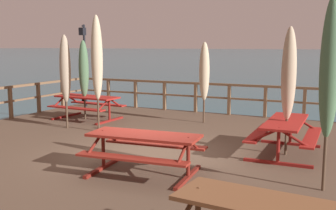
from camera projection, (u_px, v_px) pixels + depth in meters
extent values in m
plane|color=#2D5B6B|center=(151.00, 188.00, 9.14)|extent=(600.00, 600.00, 0.00)
cube|color=brown|center=(151.00, 171.00, 9.08)|extent=(12.86, 11.88, 0.77)
cube|color=brown|center=(229.00, 85.00, 14.03)|extent=(12.56, 0.09, 0.08)
cube|color=brown|center=(229.00, 98.00, 14.10)|extent=(12.56, 0.07, 0.06)
cube|color=brown|center=(83.00, 91.00, 16.80)|extent=(0.10, 0.10, 1.05)
cube|color=brown|center=(108.00, 93.00, 16.26)|extent=(0.10, 0.10, 1.05)
cube|color=brown|center=(136.00, 94.00, 15.72)|extent=(0.10, 0.10, 1.05)
cube|color=brown|center=(165.00, 96.00, 15.18)|extent=(0.10, 0.10, 1.05)
cube|color=brown|center=(196.00, 98.00, 14.64)|extent=(0.10, 0.10, 1.05)
cube|color=brown|center=(229.00, 100.00, 14.10)|extent=(0.10, 0.10, 1.05)
cube|color=brown|center=(265.00, 102.00, 13.56)|extent=(0.10, 0.10, 1.05)
cube|color=brown|center=(304.00, 104.00, 13.02)|extent=(0.10, 0.10, 1.05)
cube|color=brown|center=(11.00, 103.00, 13.36)|extent=(0.10, 0.10, 1.05)
cube|color=brown|center=(39.00, 98.00, 14.51)|extent=(0.10, 0.10, 1.05)
cube|color=brown|center=(63.00, 94.00, 15.66)|extent=(0.10, 0.10, 1.05)
cube|color=brown|center=(83.00, 91.00, 16.80)|extent=(0.10, 0.10, 1.05)
cube|color=maroon|center=(87.00, 97.00, 13.22)|extent=(2.19, 0.86, 0.05)
cube|color=maroon|center=(76.00, 108.00, 12.78)|extent=(2.17, 0.38, 0.04)
cube|color=maroon|center=(98.00, 104.00, 13.75)|extent=(2.17, 0.38, 0.04)
cube|color=maroon|center=(67.00, 116.00, 13.75)|extent=(0.14, 1.40, 0.06)
cylinder|color=maroon|center=(66.00, 106.00, 13.70)|extent=(0.07, 0.07, 0.74)
cylinder|color=maroon|center=(60.00, 101.00, 13.42)|extent=(0.08, 0.63, 0.37)
cylinder|color=maroon|center=(72.00, 99.00, 13.91)|extent=(0.08, 0.63, 0.37)
cube|color=maroon|center=(110.00, 121.00, 12.90)|extent=(0.14, 1.40, 0.06)
cylinder|color=maroon|center=(109.00, 110.00, 12.85)|extent=(0.07, 0.07, 0.74)
cylinder|color=maroon|center=(104.00, 104.00, 12.58)|extent=(0.08, 0.63, 0.37)
cylinder|color=maroon|center=(114.00, 102.00, 13.06)|extent=(0.08, 0.63, 0.37)
cube|color=brown|center=(274.00, 205.00, 4.29)|extent=(2.20, 0.92, 0.05)
cylinder|color=brown|center=(208.00, 195.00, 5.00)|extent=(0.10, 0.63, 0.37)
cube|color=maroon|center=(286.00, 121.00, 8.98)|extent=(0.82, 2.18, 0.05)
cube|color=maroon|center=(312.00, 137.00, 8.79)|extent=(0.34, 2.17, 0.04)
cube|color=maroon|center=(260.00, 132.00, 9.25)|extent=(0.34, 2.17, 0.04)
cube|color=maroon|center=(278.00, 163.00, 8.27)|extent=(1.40, 0.12, 0.06)
cylinder|color=maroon|center=(278.00, 147.00, 8.22)|extent=(0.07, 0.07, 0.74)
cylinder|color=maroon|center=(293.00, 138.00, 8.07)|extent=(0.63, 0.07, 0.37)
cylinder|color=maroon|center=(265.00, 135.00, 8.30)|extent=(0.63, 0.07, 0.37)
cube|color=maroon|center=(290.00, 144.00, 9.89)|extent=(1.40, 0.12, 0.06)
cylinder|color=maroon|center=(290.00, 130.00, 9.84)|extent=(0.07, 0.07, 0.74)
cylinder|color=maroon|center=(303.00, 122.00, 9.70)|extent=(0.63, 0.07, 0.37)
cylinder|color=maroon|center=(279.00, 120.00, 9.93)|extent=(0.63, 0.07, 0.37)
cube|color=maroon|center=(144.00, 135.00, 7.60)|extent=(2.17, 0.95, 0.05)
cube|color=maroon|center=(131.00, 159.00, 7.13)|extent=(2.13, 0.48, 0.04)
cube|color=maroon|center=(155.00, 144.00, 8.16)|extent=(2.13, 0.48, 0.04)
cube|color=maroon|center=(104.00, 167.00, 8.01)|extent=(0.21, 1.40, 0.06)
cylinder|color=maroon|center=(103.00, 150.00, 7.96)|extent=(0.07, 0.07, 0.74)
cylinder|color=maroon|center=(96.00, 143.00, 7.67)|extent=(0.11, 0.63, 0.37)
cylinder|color=maroon|center=(110.00, 136.00, 8.19)|extent=(0.11, 0.63, 0.37)
cube|color=maroon|center=(188.00, 177.00, 7.40)|extent=(0.21, 1.40, 0.06)
cylinder|color=maroon|center=(188.00, 159.00, 7.35)|extent=(0.07, 0.07, 0.74)
cylinder|color=maroon|center=(183.00, 151.00, 7.06)|extent=(0.11, 0.63, 0.37)
cylinder|color=maroon|center=(193.00, 144.00, 7.58)|extent=(0.11, 0.63, 0.37)
cylinder|color=#4C3828|center=(84.00, 82.00, 13.15)|extent=(0.06, 0.06, 2.43)
ellipsoid|color=#4C704C|center=(84.00, 69.00, 13.09)|extent=(0.32, 0.32, 1.85)
cylinder|color=#2D432D|center=(84.00, 73.00, 13.11)|extent=(0.21, 0.21, 0.05)
cone|color=#4C3828|center=(83.00, 42.00, 12.96)|extent=(0.10, 0.10, 0.14)
cylinder|color=#4C3828|center=(328.00, 101.00, 6.58)|extent=(0.06, 0.06, 3.05)
ellipsoid|color=#4C704C|center=(330.00, 68.00, 6.50)|extent=(0.32, 0.32, 2.31)
cylinder|color=#2D432D|center=(329.00, 78.00, 6.53)|extent=(0.21, 0.21, 0.05)
cone|color=#4C3828|center=(334.00, 0.00, 6.35)|extent=(0.10, 0.10, 0.14)
cylinder|color=#4C3828|center=(288.00, 95.00, 8.82)|extent=(0.06, 0.06, 2.67)
ellipsoid|color=tan|center=(289.00, 74.00, 8.75)|extent=(0.32, 0.32, 2.03)
cylinder|color=#71614F|center=(289.00, 81.00, 8.78)|extent=(0.21, 0.21, 0.05)
cone|color=#4C3828|center=(291.00, 30.00, 8.62)|extent=(0.10, 0.10, 0.14)
cylinder|color=#4C3828|center=(97.00, 77.00, 11.23)|extent=(0.06, 0.06, 3.06)
ellipsoid|color=#CCB793|center=(97.00, 58.00, 11.15)|extent=(0.32, 0.32, 2.32)
cylinder|color=#7A6E58|center=(97.00, 64.00, 11.17)|extent=(0.21, 0.21, 0.05)
cone|color=#4C3828|center=(96.00, 19.00, 10.99)|extent=(0.10, 0.10, 0.14)
cylinder|color=#4C3828|center=(66.00, 85.00, 11.72)|extent=(0.06, 0.06, 2.57)
ellipsoid|color=tan|center=(65.00, 69.00, 11.65)|extent=(0.32, 0.32, 1.95)
cylinder|color=#685B4C|center=(65.00, 74.00, 11.67)|extent=(0.21, 0.21, 0.05)
cone|color=#4C3828|center=(64.00, 37.00, 11.52)|extent=(0.10, 0.10, 0.14)
cylinder|color=#4C3828|center=(204.00, 85.00, 12.56)|extent=(0.06, 0.06, 2.38)
ellipsoid|color=#CCB793|center=(204.00, 71.00, 12.49)|extent=(0.32, 0.32, 1.81)
cylinder|color=#7A6E58|center=(204.00, 76.00, 12.51)|extent=(0.21, 0.21, 0.05)
cone|color=#4C3828|center=(205.00, 44.00, 12.37)|extent=(0.10, 0.10, 0.14)
cylinder|color=black|center=(85.00, 66.00, 15.92)|extent=(0.09, 0.09, 3.20)
cylinder|color=black|center=(83.00, 26.00, 15.42)|extent=(0.34, 0.50, 0.06)
cube|color=black|center=(82.00, 31.00, 15.18)|extent=(0.20, 0.20, 0.28)
sphere|color=#F4E08C|center=(82.00, 31.00, 15.18)|extent=(0.14, 0.14, 0.14)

